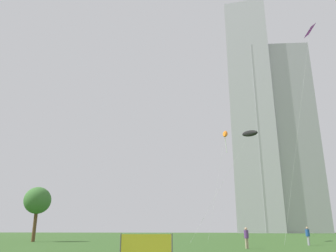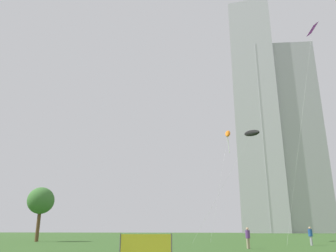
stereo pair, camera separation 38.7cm
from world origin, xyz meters
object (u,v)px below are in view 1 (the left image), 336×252
person_standing_3 (246,236)px  distant_highrise_1 (283,136)px  kite_flying_2 (309,32)px  kite_flying_1 (250,134)px  person_standing_1 (308,235)px  kite_flying_0 (225,134)px  distant_highrise_0 (253,113)px  park_tree_0 (37,201)px  event_banner (146,244)px

person_standing_3 → distant_highrise_1: 127.33m
person_standing_3 → kite_flying_2: size_ratio=0.06×
distant_highrise_1 → kite_flying_1: bearing=-107.9°
person_standing_3 → person_standing_1: bearing=-178.8°
person_standing_1 → kite_flying_2: 26.08m
kite_flying_0 → distant_highrise_1: size_ratio=0.20×
person_standing_3 → distant_highrise_0: size_ratio=0.02×
distant_highrise_0 → person_standing_3: bearing=-89.6°
person_standing_1 → distant_highrise_0: (15.39, 112.19, 52.52)m
park_tree_0 → distant_highrise_1: bearing=59.1°
distant_highrise_1 → person_standing_3: bearing=-107.9°
park_tree_0 → distant_highrise_0: bearing=65.0°
person_standing_1 → kite_flying_0: size_ratio=0.11×
person_standing_1 → event_banner: 21.30m
distant_highrise_0 → event_banner: bearing=-92.1°
person_standing_3 → kite_flying_1: bearing=-148.5°
kite_flying_0 → distant_highrise_1: distant_highrise_1 is taller
distant_highrise_1 → kite_flying_0: bearing=-110.5°
kite_flying_2 → event_banner: 36.60m
person_standing_1 → distant_highrise_1: bearing=-20.5°
kite_flying_1 → distant_highrise_0: bearing=79.6°
kite_flying_1 → distant_highrise_0: 121.60m
distant_highrise_0 → event_banner: (-30.17, -127.53, -52.86)m
event_banner → kite_flying_1: bearing=57.7°
event_banner → kite_flying_0: bearing=73.3°
kite_flying_1 → kite_flying_2: (9.24, 2.55, 14.57)m
kite_flying_2 → distant_highrise_0: distant_highrise_0 is taller
kite_flying_0 → kite_flying_2: size_ratio=0.59×
park_tree_0 → distant_highrise_0: (48.89, 104.88, 48.23)m
kite_flying_0 → kite_flying_2: 17.95m
person_standing_3 → distant_highrise_1: size_ratio=0.02×
distant_highrise_0 → distant_highrise_1: size_ratio=1.29×
person_standing_3 → kite_flying_1: 12.99m
kite_flying_2 → park_tree_0: kite_flying_2 is taller
person_standing_1 → kite_flying_2: size_ratio=0.07×
kite_flying_0 → park_tree_0: kite_flying_0 is taller
park_tree_0 → kite_flying_0: bearing=6.6°
kite_flying_0 → park_tree_0: 28.34m
person_standing_3 → kite_flying_2: kite_flying_2 is taller
distant_highrise_1 → event_banner: size_ratio=24.84×
person_standing_1 → kite_flying_1: 12.28m
kite_flying_1 → kite_flying_2: kite_flying_2 is taller
park_tree_0 → distant_highrise_0: 125.36m
person_standing_1 → person_standing_3: person_standing_1 is taller
park_tree_0 → event_banner: bearing=-50.4°
person_standing_3 → kite_flying_0: (0.16, 16.99, 14.13)m
person_standing_1 → distant_highrise_1: (27.31, 109.08, 40.34)m
distant_highrise_1 → person_standing_1: bearing=-105.4°
distant_highrise_1 → distant_highrise_0: bearing=164.0°
kite_flying_1 → event_banner: 21.19m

